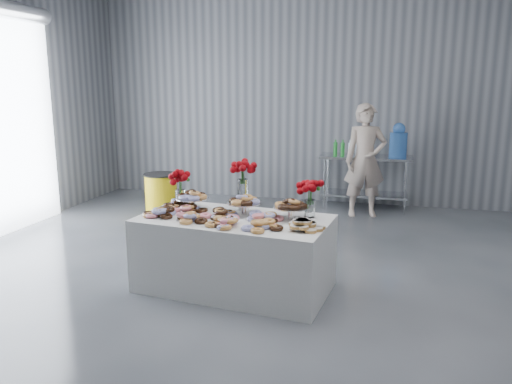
# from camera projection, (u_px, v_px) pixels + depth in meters

# --- Properties ---
(ground) EXTENTS (9.00, 9.00, 0.00)m
(ground) POSITION_uv_depth(u_px,v_px,m) (250.00, 303.00, 4.79)
(ground) COLOR #3B3E44
(ground) RESTS_ON ground
(room_walls) EXTENTS (8.04, 9.04, 4.02)m
(room_walls) POSITION_uv_depth(u_px,v_px,m) (221.00, 17.00, 4.37)
(room_walls) COLOR slate
(room_walls) RESTS_ON ground
(display_table) EXTENTS (2.00, 1.20, 0.75)m
(display_table) POSITION_uv_depth(u_px,v_px,m) (234.00, 253.00, 5.09)
(display_table) COLOR white
(display_table) RESTS_ON ground
(prep_table) EXTENTS (1.50, 0.60, 0.90)m
(prep_table) POSITION_uv_depth(u_px,v_px,m) (365.00, 172.00, 8.32)
(prep_table) COLOR silver
(prep_table) RESTS_ON ground
(donut_mounds) EXTENTS (1.88, 0.99, 0.09)m
(donut_mounds) POSITION_uv_depth(u_px,v_px,m) (233.00, 215.00, 4.95)
(donut_mounds) COLOR tan
(donut_mounds) RESTS_ON display_table
(cake_stand_left) EXTENTS (0.36, 0.36, 0.17)m
(cake_stand_left) POSITION_uv_depth(u_px,v_px,m) (192.00, 197.00, 5.31)
(cake_stand_left) COLOR silver
(cake_stand_left) RESTS_ON display_table
(cake_stand_mid) EXTENTS (0.36, 0.36, 0.17)m
(cake_stand_mid) POSITION_uv_depth(u_px,v_px,m) (244.00, 201.00, 5.10)
(cake_stand_mid) COLOR silver
(cake_stand_mid) RESTS_ON display_table
(cake_stand_right) EXTENTS (0.36, 0.36, 0.17)m
(cake_stand_right) POSITION_uv_depth(u_px,v_px,m) (291.00, 206.00, 4.92)
(cake_stand_right) COLOR silver
(cake_stand_right) RESTS_ON display_table
(danish_pile) EXTENTS (0.48, 0.48, 0.11)m
(danish_pile) POSITION_uv_depth(u_px,v_px,m) (302.00, 224.00, 4.60)
(danish_pile) COLOR silver
(danish_pile) RESTS_ON display_table
(bouquet_left) EXTENTS (0.26, 0.26, 0.42)m
(bouquet_left) POSITION_uv_depth(u_px,v_px,m) (180.00, 179.00, 5.44)
(bouquet_left) COLOR white
(bouquet_left) RESTS_ON display_table
(bouquet_right) EXTENTS (0.26, 0.26, 0.42)m
(bouquet_right) POSITION_uv_depth(u_px,v_px,m) (310.00, 188.00, 4.97)
(bouquet_right) COLOR white
(bouquet_right) RESTS_ON display_table
(bouquet_center) EXTENTS (0.26, 0.26, 0.57)m
(bouquet_center) POSITION_uv_depth(u_px,v_px,m) (243.00, 175.00, 5.26)
(bouquet_center) COLOR silver
(bouquet_center) RESTS_ON display_table
(water_jug) EXTENTS (0.28, 0.28, 0.55)m
(water_jug) POSITION_uv_depth(u_px,v_px,m) (398.00, 142.00, 8.08)
(water_jug) COLOR #4283E3
(water_jug) RESTS_ON prep_table
(drink_bottles) EXTENTS (0.54, 0.08, 0.27)m
(drink_bottles) POSITION_uv_depth(u_px,v_px,m) (346.00, 148.00, 8.21)
(drink_bottles) COLOR #268C33
(drink_bottles) RESTS_ON prep_table
(person) EXTENTS (0.73, 0.57, 1.78)m
(person) POSITION_uv_depth(u_px,v_px,m) (365.00, 161.00, 7.82)
(person) COLOR #CC8C93
(person) RESTS_ON ground
(trash_barrel) EXTENTS (0.54, 0.54, 0.69)m
(trash_barrel) POSITION_uv_depth(u_px,v_px,m) (161.00, 195.00, 7.86)
(trash_barrel) COLOR yellow
(trash_barrel) RESTS_ON ground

